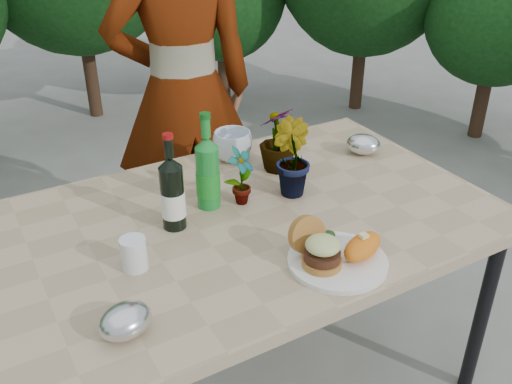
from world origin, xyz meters
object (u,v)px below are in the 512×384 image
patio_table (244,232)px  wine_bottle (172,194)px  dinner_plate (337,261)px  person (183,93)px

patio_table → wine_bottle: (-0.21, 0.06, 0.17)m
dinner_plate → wine_bottle: wine_bottle is taller
dinner_plate → person: size_ratio=0.16×
person → wine_bottle: bearing=76.8°
dinner_plate → person: person is taller
wine_bottle → person: 0.86m
patio_table → wine_bottle: wine_bottle is taller
patio_table → dinner_plate: bearing=-72.5°
patio_table → dinner_plate: dinner_plate is taller
dinner_plate → patio_table: bearing=107.5°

